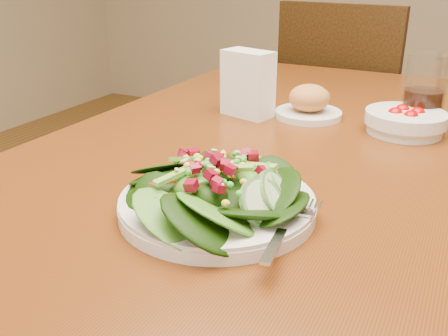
{
  "coord_description": "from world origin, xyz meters",
  "views": [
    {
      "loc": [
        0.27,
        -0.85,
        1.06
      ],
      "look_at": [
        -0.01,
        -0.3,
        0.81
      ],
      "focal_mm": 40.0,
      "sensor_mm": 36.0,
      "label": 1
    }
  ],
  "objects": [
    {
      "name": "dining_table",
      "position": [
        0.0,
        0.0,
        0.65
      ],
      "size": [
        0.9,
        1.4,
        0.75
      ],
      "color": "#59290F",
      "rests_on": "ground_plane"
    },
    {
      "name": "chair_far",
      "position": [
        -0.12,
        0.9,
        0.5
      ],
      "size": [
        0.48,
        0.49,
        0.94
      ],
      "rotation": [
        0.0,
        0.0,
        3.02
      ],
      "color": "black",
      "rests_on": "ground_plane"
    },
    {
      "name": "salad_plate",
      "position": [
        0.0,
        -0.32,
        0.78
      ],
      "size": [
        0.27,
        0.26,
        0.08
      ],
      "rotation": [
        0.0,
        0.0,
        -0.03
      ],
      "color": "silver",
      "rests_on": "dining_table"
    },
    {
      "name": "bread_plate",
      "position": [
        -0.04,
        0.16,
        0.78
      ],
      "size": [
        0.14,
        0.14,
        0.07
      ],
      "color": "silver",
      "rests_on": "dining_table"
    },
    {
      "name": "tomato_bowl",
      "position": [
        0.16,
        0.14,
        0.77
      ],
      "size": [
        0.15,
        0.15,
        0.05
      ],
      "color": "silver",
      "rests_on": "dining_table"
    },
    {
      "name": "drinking_glass",
      "position": [
        0.18,
        0.21,
        0.81
      ],
      "size": [
        0.08,
        0.08,
        0.14
      ],
      "color": "silver",
      "rests_on": "dining_table"
    },
    {
      "name": "napkin_holder",
      "position": [
        -0.16,
        0.11,
        0.82
      ],
      "size": [
        0.12,
        0.09,
        0.14
      ],
      "rotation": [
        0.0,
        0.0,
        -0.27
      ],
      "color": "white",
      "rests_on": "dining_table"
    }
  ]
}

